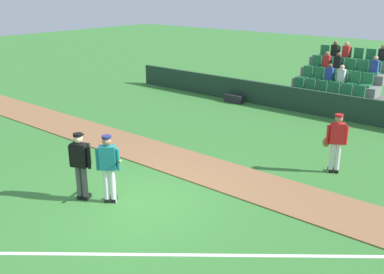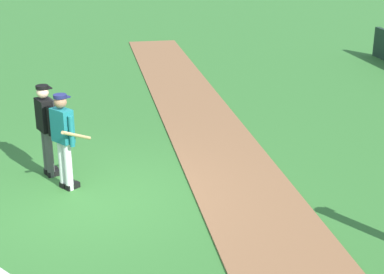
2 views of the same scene
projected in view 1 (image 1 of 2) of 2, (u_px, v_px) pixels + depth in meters
name	position (u px, v px, depth m)	size (l,w,h in m)	color
ground_plane	(135.00, 203.00, 10.99)	(80.00, 80.00, 0.00)	#387A33
infield_dirt_path	(203.00, 169.00, 12.99)	(28.00, 1.84, 0.03)	#936642
foul_line_chalk	(220.00, 255.00, 8.82)	(12.00, 0.10, 0.01)	white
dugout_fence	(316.00, 103.00, 18.39)	(20.00, 0.16, 1.03)	#1E3828
stadium_bleachers	(338.00, 88.00, 20.00)	(3.90, 3.80, 2.70)	slate
batter_teal_jersey	(109.00, 166.00, 10.71)	(0.72, 0.69, 1.76)	white
umpire_home_plate	(81.00, 162.00, 10.87)	(0.55, 0.42, 1.76)	#4C4C4C
runner_red_jersey	(336.00, 141.00, 12.47)	(0.63, 0.43, 1.76)	silver
equipment_bag	(234.00, 99.00, 20.47)	(0.90, 0.36, 0.36)	#232328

